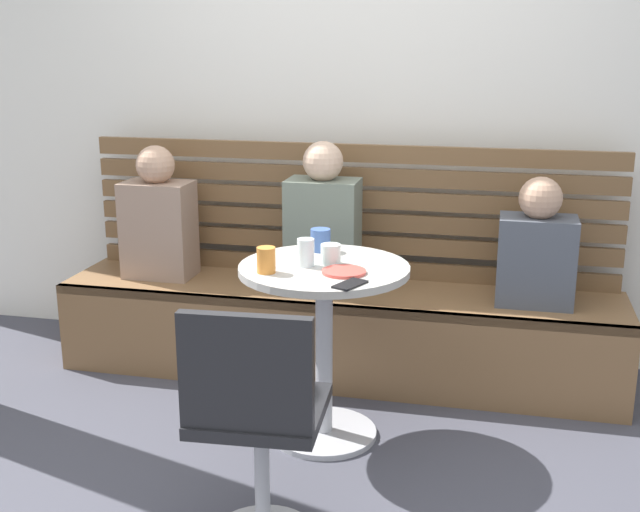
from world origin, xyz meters
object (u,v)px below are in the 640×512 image
(booth_bench, at_px, (337,331))
(cup_glass_short, at_px, (331,254))
(cup_mug_blue, at_px, (321,240))
(plate_small, at_px, (344,272))
(person_child_left, at_px, (537,249))
(cup_tumbler_orange, at_px, (266,260))
(cafe_table, at_px, (324,318))
(person_adult, at_px, (323,223))
(cup_water_clear, at_px, (306,252))
(person_child_middle, at_px, (158,219))
(phone_on_table, at_px, (350,284))
(white_chair, at_px, (256,421))

(booth_bench, relative_size, cup_glass_short, 33.75)
(cup_mug_blue, relative_size, plate_small, 0.56)
(person_child_left, relative_size, cup_tumbler_orange, 5.82)
(booth_bench, distance_m, person_child_left, 1.03)
(cafe_table, xyz_separation_m, cup_tumbler_orange, (-0.19, -0.15, 0.27))
(booth_bench, xyz_separation_m, plate_small, (0.18, -0.72, 0.52))
(cafe_table, relative_size, person_adult, 1.05)
(cup_water_clear, bearing_deg, cup_mug_blue, 88.76)
(cup_mug_blue, height_order, cup_glass_short, cup_mug_blue)
(cafe_table, relative_size, cup_tumbler_orange, 7.40)
(booth_bench, relative_size, person_child_middle, 4.08)
(booth_bench, bearing_deg, plate_small, -76.34)
(cup_water_clear, xyz_separation_m, plate_small, (0.17, -0.06, -0.05))
(person_child_middle, distance_m, phone_on_table, 1.45)
(booth_bench, bearing_deg, phone_on_table, -75.33)
(person_adult, distance_m, person_child_middle, 0.84)
(white_chair, xyz_separation_m, plate_small, (0.13, 0.73, 0.28))
(cup_mug_blue, distance_m, cup_tumbler_orange, 0.38)
(cup_glass_short, bearing_deg, person_child_middle, 148.49)
(white_chair, bearing_deg, cup_tumbler_orange, 103.58)
(cafe_table, distance_m, plate_small, 0.26)
(cafe_table, height_order, cup_water_clear, cup_water_clear)
(person_child_left, relative_size, phone_on_table, 4.16)
(booth_bench, height_order, phone_on_table, phone_on_table)
(cafe_table, height_order, white_chair, white_chair)
(booth_bench, height_order, cup_tumbler_orange, cup_tumbler_orange)
(person_child_middle, xyz_separation_m, cup_tumbler_orange, (0.80, -0.80, 0.06))
(cup_tumbler_orange, bearing_deg, white_chair, -76.42)
(booth_bench, distance_m, person_child_middle, 1.05)
(white_chair, distance_m, person_adult, 1.51)
(cafe_table, xyz_separation_m, cup_mug_blue, (-0.06, 0.21, 0.27))
(cafe_table, distance_m, cup_glass_short, 0.26)
(white_chair, bearing_deg, person_child_middle, 123.31)
(white_chair, distance_m, person_child_middle, 1.77)
(person_child_middle, bearing_deg, cafe_table, -33.21)
(person_adult, bearing_deg, cafe_table, -76.81)
(booth_bench, xyz_separation_m, white_chair, (0.05, -1.45, 0.24))
(person_child_left, bearing_deg, person_child_middle, 179.12)
(cup_water_clear, bearing_deg, person_child_middle, 143.93)
(cup_glass_short, bearing_deg, person_child_left, 36.10)
(person_child_left, xyz_separation_m, cup_mug_blue, (-0.90, -0.41, 0.09))
(cup_tumbler_orange, relative_size, phone_on_table, 0.71)
(person_child_left, height_order, plate_small, person_child_left)
(phone_on_table, bearing_deg, person_child_middle, -13.98)
(cup_tumbler_orange, bearing_deg, cafe_table, 37.09)
(cup_tumbler_orange, xyz_separation_m, plate_small, (0.29, 0.06, -0.04))
(person_child_middle, xyz_separation_m, plate_small, (1.09, -0.74, 0.01))
(cup_mug_blue, bearing_deg, person_adult, 101.51)
(booth_bench, relative_size, person_child_left, 4.64)
(cup_glass_short, xyz_separation_m, phone_on_table, (0.13, -0.26, -0.04))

